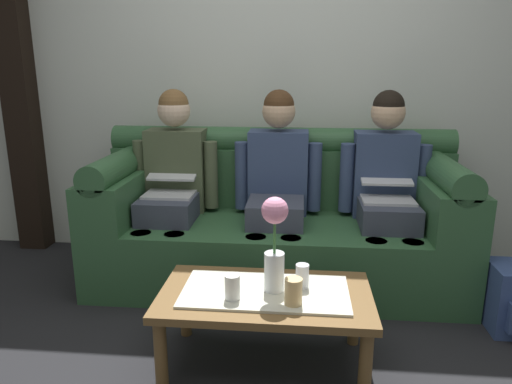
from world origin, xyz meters
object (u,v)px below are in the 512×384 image
object	(u,v)px
person_left	(173,178)
cup_near_right	(293,291)
person_middle	(277,181)
person_right	(386,183)
cup_near_left	(232,287)
flower_vase	(275,240)
couch	(277,224)
cup_far_center	(302,276)
coffee_table	(265,302)

from	to	relation	value
person_left	cup_near_right	distance (m)	1.37
person_middle	cup_near_right	xyz separation A→B (m)	(0.13, -1.09, -0.22)
person_right	cup_near_left	size ratio (longest dim) A/B	10.96
person_left	flower_vase	distance (m)	1.20
person_right	cup_near_right	size ratio (longest dim) A/B	10.55
couch	cup_near_right	bearing A→B (deg)	-83.30
cup_near_left	cup_far_center	xyz separation A→B (m)	(0.30, 0.14, -0.00)
cup_near_left	person_middle	bearing A→B (deg)	82.73
couch	flower_vase	distance (m)	1.00
person_left	flower_vase	world-z (taller)	person_left
person_right	coffee_table	world-z (taller)	person_right
couch	flower_vase	size ratio (longest dim) A/B	5.25
couch	person_middle	world-z (taller)	person_middle
coffee_table	flower_vase	bearing A→B (deg)	9.51
person_right	cup_near_left	world-z (taller)	person_right
coffee_table	cup_far_center	xyz separation A→B (m)	(0.16, 0.05, 0.11)
flower_vase	person_right	bearing A→B (deg)	56.57
person_right	flower_vase	bearing A→B (deg)	-123.43
person_left	person_right	bearing A→B (deg)	0.00
person_middle	coffee_table	distance (m)	1.03
couch	coffee_table	bearing A→B (deg)	-90.00
person_left	cup_near_left	xyz separation A→B (m)	(0.54, -1.07, -0.22)
person_left	cup_near_left	size ratio (longest dim) A/B	10.96
person_middle	cup_near_right	distance (m)	1.12
flower_vase	cup_far_center	world-z (taller)	flower_vase
cup_near_right	flower_vase	bearing A→B (deg)	126.28
person_middle	coffee_table	bearing A→B (deg)	-90.00
cup_near_left	cup_far_center	world-z (taller)	same
person_middle	flower_vase	size ratio (longest dim) A/B	2.80
coffee_table	flower_vase	size ratio (longest dim) A/B	2.20
cup_near_left	person_left	bearing A→B (deg)	116.85
couch	person_right	bearing A→B (deg)	-0.34
cup_far_center	person_middle	bearing A→B (deg)	100.10
person_middle	person_right	world-z (taller)	same
person_right	cup_far_center	size ratio (longest dim) A/B	11.00
person_middle	person_right	distance (m)	0.68
person_middle	cup_near_left	world-z (taller)	person_middle
person_middle	cup_far_center	world-z (taller)	person_middle
person_left	person_middle	world-z (taller)	same
coffee_table	cup_near_left	distance (m)	0.20
couch	coffee_table	size ratio (longest dim) A/B	2.38
person_middle	cup_near_left	xyz separation A→B (m)	(-0.14, -1.07, -0.22)
person_middle	cup_near_right	world-z (taller)	person_middle
flower_vase	cup_near_right	xyz separation A→B (m)	(0.09, -0.12, -0.18)
coffee_table	cup_far_center	size ratio (longest dim) A/B	8.65
cup_near_left	cup_far_center	size ratio (longest dim) A/B	1.00
couch	flower_vase	xyz separation A→B (m)	(0.04, -0.97, 0.25)
person_left	couch	bearing A→B (deg)	0.34
person_right	cup_near_right	bearing A→B (deg)	-116.78
cup_near_left	person_right	bearing A→B (deg)	52.70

